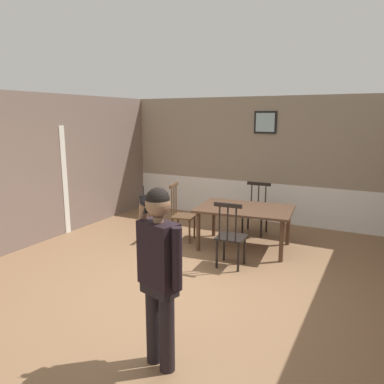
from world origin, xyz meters
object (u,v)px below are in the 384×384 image
dining_table (245,212)px  chair_at_table_head (230,236)px  chair_by_doorway (182,214)px  chair_near_window (255,210)px  person_figure (160,268)px

dining_table → chair_at_table_head: (0.10, -0.91, -0.15)m
chair_by_doorway → chair_at_table_head: bearing=47.4°
dining_table → chair_at_table_head: size_ratio=1.65×
dining_table → chair_near_window: chair_near_window is taller
chair_near_window → chair_at_table_head: (0.20, -1.83, 0.02)m
dining_table → chair_by_doorway: bearing=-173.3°
chair_by_doorway → dining_table: bearing=85.2°
dining_table → chair_by_doorway: chair_by_doorway is taller
dining_table → chair_at_table_head: bearing=-83.6°
chair_at_table_head → chair_near_window: bearing=92.4°
dining_table → person_figure: size_ratio=1.01×
person_figure → chair_at_table_head: bearing=-67.1°
chair_near_window → person_figure: size_ratio=0.58×
chair_near_window → dining_table: bearing=94.8°
chair_near_window → chair_at_table_head: size_ratio=0.95×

